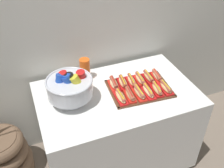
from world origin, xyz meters
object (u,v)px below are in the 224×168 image
(hot_dog_7, at_px, (123,82))
(punch_bowl, at_px, (70,86))
(hot_dog_8, at_px, (132,81))
(hot_dog_5, at_px, (166,88))
(hot_dog_9, at_px, (140,79))
(hot_dog_11, at_px, (157,76))
(buffet_table, at_px, (117,126))
(floor_vase, at_px, (4,157))
(hot_dog_1, at_px, (130,95))
(hot_dog_4, at_px, (157,89))
(hot_dog_3, at_px, (148,91))
(hot_dog_6, at_px, (114,84))
(hot_dog_10, at_px, (149,77))
(cup_stack, at_px, (85,69))
(hot_dog_0, at_px, (121,97))
(hot_dog_2, at_px, (139,93))
(serving_tray, at_px, (139,89))

(hot_dog_7, height_order, punch_bowl, punch_bowl)
(hot_dog_8, bearing_deg, hot_dog_5, -40.64)
(hot_dog_9, height_order, hot_dog_11, hot_dog_11)
(buffet_table, xyz_separation_m, floor_vase, (-0.98, 0.18, -0.19))
(hot_dog_1, bearing_deg, buffet_table, 123.82)
(hot_dog_4, bearing_deg, punch_bowl, 167.12)
(hot_dog_3, relative_size, hot_dog_6, 1.17)
(hot_dog_11, relative_size, punch_bowl, 0.50)
(hot_dog_3, bearing_deg, floor_vase, 166.38)
(buffet_table, height_order, hot_dog_5, hot_dog_5)
(hot_dog_4, distance_m, hot_dog_10, 0.17)
(buffet_table, height_order, punch_bowl, punch_bowl)
(hot_dog_1, relative_size, cup_stack, 0.90)
(hot_dog_8, relative_size, hot_dog_9, 0.99)
(hot_dog_3, relative_size, hot_dog_4, 1.09)
(hot_dog_1, bearing_deg, hot_dog_10, 31.87)
(hot_dog_7, bearing_deg, hot_dog_1, -94.38)
(hot_dog_9, bearing_deg, hot_dog_3, -94.38)
(hot_dog_6, relative_size, hot_dog_10, 0.97)
(buffet_table, relative_size, hot_dog_0, 6.99)
(punch_bowl, bearing_deg, hot_dog_11, 0.81)
(hot_dog_11, bearing_deg, hot_dog_2, -148.13)
(hot_dog_8, bearing_deg, hot_dog_6, 175.62)
(hot_dog_5, bearing_deg, cup_stack, 144.00)
(hot_dog_5, relative_size, hot_dog_11, 0.98)
(hot_dog_2, distance_m, punch_bowl, 0.53)
(hot_dog_1, xyz_separation_m, hot_dog_10, (0.24, 0.15, 0.00))
(hot_dog_2, distance_m, hot_dog_7, 0.18)
(floor_vase, distance_m, serving_tray, 1.31)
(hot_dog_8, bearing_deg, buffet_table, -157.71)
(buffet_table, bearing_deg, hot_dog_5, -18.17)
(hot_dog_6, relative_size, hot_dog_11, 0.93)
(hot_dog_2, height_order, hot_dog_4, hot_dog_2)
(hot_dog_1, height_order, hot_dog_9, hot_dog_1)
(hot_dog_0, xyz_separation_m, hot_dog_10, (0.31, 0.14, 0.00))
(hot_dog_4, bearing_deg, hot_dog_6, 146.81)
(hot_dog_0, relative_size, hot_dog_7, 1.02)
(hot_dog_5, bearing_deg, floor_vase, 167.39)
(hot_dog_10, distance_m, hot_dog_11, 0.08)
(serving_tray, height_order, hot_dog_6, hot_dog_6)
(hot_dog_1, xyz_separation_m, hot_dog_5, (0.30, -0.02, -0.00))
(cup_stack, bearing_deg, hot_dog_6, -48.10)
(floor_vase, relative_size, hot_dog_6, 6.54)
(serving_tray, distance_m, punch_bowl, 0.56)
(buffet_table, distance_m, cup_stack, 0.57)
(hot_dog_8, relative_size, cup_stack, 0.89)
(cup_stack, bearing_deg, hot_dog_4, -39.73)
(buffet_table, relative_size, floor_vase, 1.20)
(hot_dog_7, bearing_deg, hot_dog_6, 175.62)
(buffet_table, bearing_deg, hot_dog_7, 41.37)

